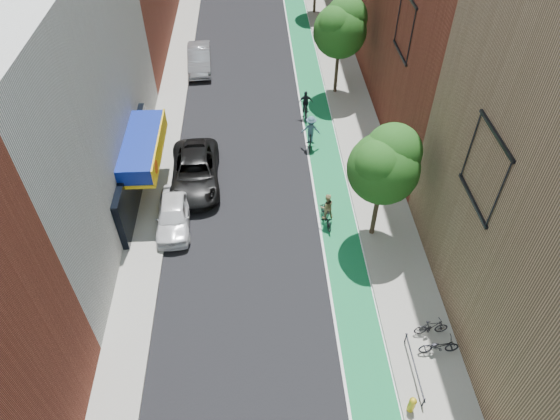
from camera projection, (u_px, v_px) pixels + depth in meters
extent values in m
cube|color=#147045|center=(310.00, 80.00, 37.26)|extent=(2.00, 68.00, 0.01)
cube|color=gray|center=(175.00, 83.00, 36.81)|extent=(2.00, 68.00, 0.15)
cube|color=gray|center=(343.00, 78.00, 37.32)|extent=(3.00, 68.00, 0.15)
cube|color=silver|center=(28.00, 102.00, 23.87)|extent=(8.00, 20.00, 12.00)
cylinder|color=#332619|center=(375.00, 211.00, 24.69)|extent=(0.24, 0.24, 3.30)
sphere|color=#194312|center=(383.00, 169.00, 22.79)|extent=(3.36, 3.36, 3.36)
sphere|color=#194312|center=(393.00, 152.00, 22.52)|extent=(2.64, 2.64, 2.64)
sphere|color=#194312|center=(380.00, 165.00, 22.23)|extent=(2.40, 2.40, 2.40)
cylinder|color=#332619|center=(336.00, 71.00, 34.69)|extent=(0.24, 0.24, 3.47)
sphere|color=#194312|center=(340.00, 31.00, 32.70)|extent=(3.53, 3.53, 3.53)
sphere|color=#194312|center=(346.00, 18.00, 32.41)|extent=(2.77, 2.77, 2.77)
sphere|color=#194312|center=(337.00, 26.00, 32.13)|extent=(2.52, 2.52, 2.52)
imported|color=white|center=(174.00, 215.00, 25.85)|extent=(1.87, 4.30, 1.44)
imported|color=black|center=(195.00, 172.00, 28.23)|extent=(2.93, 5.90, 1.61)
imported|color=#979A9F|center=(199.00, 59.00, 37.97)|extent=(1.96, 4.92, 1.59)
imported|color=black|center=(326.00, 216.00, 26.03)|extent=(0.79, 1.87, 1.09)
imported|color=#988958|center=(327.00, 207.00, 25.70)|extent=(0.84, 0.70, 1.55)
imported|color=black|center=(306.00, 111.00, 33.29)|extent=(0.71, 1.86, 0.97)
imported|color=black|center=(306.00, 102.00, 32.92)|extent=(0.93, 0.41, 1.56)
imported|color=black|center=(311.00, 139.00, 30.88)|extent=(0.83, 1.91, 1.11)
imported|color=#406274|center=(311.00, 129.00, 30.48)|extent=(1.24, 0.84, 1.78)
imported|color=black|center=(431.00, 327.00, 21.12)|extent=(1.49, 0.48, 0.89)
imported|color=black|center=(439.00, 346.00, 20.48)|extent=(1.68, 0.59, 0.88)
cylinder|color=gold|center=(411.00, 406.00, 18.81)|extent=(0.27, 0.27, 0.61)
sphere|color=gold|center=(413.00, 401.00, 18.55)|extent=(0.29, 0.29, 0.29)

